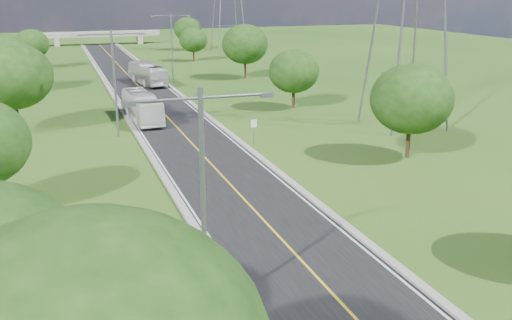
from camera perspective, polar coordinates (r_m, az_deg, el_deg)
The scene contains 19 objects.
ground at distance 71.11m, azimuth -10.11°, elevation 5.55°, with size 260.00×260.00×0.00m, color #1F4A14.
road at distance 76.93m, azimuth -10.87°, elevation 6.37°, with size 8.00×150.00×0.06m, color black.
curb_left at distance 76.42m, azimuth -14.03°, elevation 6.17°, with size 0.50×150.00×0.22m, color gray.
curb_right at distance 77.65m, azimuth -7.76°, elevation 6.68°, with size 0.50×150.00×0.22m, color gray.
speed_limit_sign at distance 51.08m, azimuth -0.22°, elevation 3.24°, with size 0.55×0.09×2.40m.
overpass at distance 149.74m, azimuth -15.45°, elevation 11.97°, with size 30.00×3.00×3.20m.
streetlight_near_left at distance 22.85m, azimuth -5.33°, elevation -2.84°, with size 5.90×0.25×10.00m.
streetlight_mid_left at distance 54.69m, azimuth -14.00°, elevation 8.29°, with size 5.90×0.25×10.00m.
streetlight_far_right at distance 88.91m, azimuth -8.42°, elevation 11.72°, with size 5.90×0.25×10.00m.
tree_lc at distance 59.58m, azimuth -23.19°, elevation 7.75°, with size 7.56×7.56×8.79m.
tree_ld at distance 83.56m, azimuth -23.69°, elevation 9.51°, with size 6.72×6.72×7.82m.
tree_le at distance 107.36m, azimuth -21.54°, elevation 10.74°, with size 5.88×5.88×6.84m.
tree_rb at distance 48.21m, azimuth 15.29°, elevation 5.90°, with size 6.72×6.72×7.82m.
tree_rc at distance 66.92m, azimuth 3.80°, elevation 8.84°, with size 5.88×5.88×6.84m.
tree_rd at distance 89.83m, azimuth -1.11°, elevation 11.51°, with size 7.14×7.14×8.30m.
tree_re at distance 112.29m, azimuth -6.29°, elevation 11.85°, with size 5.46×5.46×6.35m.
tree_rf at distance 132.46m, azimuth -6.85°, elevation 12.85°, with size 6.30×6.30×7.33m.
bus_outbound at distance 85.65m, azimuth -10.81°, elevation 8.47°, with size 2.55×10.88×3.03m, color beige.
bus_inbound at distance 61.87m, azimuth -11.34°, elevation 5.26°, with size 2.48×10.60×2.95m, color white.
Camera 1 is at (-11.12, -8.90, 13.61)m, focal length 40.00 mm.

